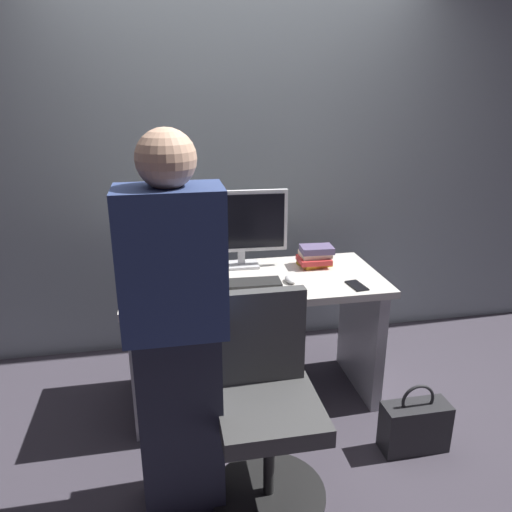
{
  "coord_description": "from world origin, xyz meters",
  "views": [
    {
      "loc": [
        -0.47,
        -2.49,
        1.77
      ],
      "look_at": [
        0.0,
        -0.05,
        0.91
      ],
      "focal_mm": 34.52,
      "sensor_mm": 36.0,
      "label": 1
    }
  ],
  "objects_px": {
    "desk": "(254,317)",
    "cell_phone": "(357,286)",
    "handbag": "(415,426)",
    "book_stack": "(315,256)",
    "office_chair": "(267,410)",
    "mouse": "(291,279)",
    "monitor": "(241,225)",
    "person_at_desk": "(176,334)",
    "keyboard": "(241,284)",
    "cup_near_keyboard": "(163,280)"
  },
  "relations": [
    {
      "from": "office_chair",
      "to": "book_stack",
      "type": "bearing_deg",
      "value": 61.07
    },
    {
      "from": "office_chair",
      "to": "monitor",
      "type": "xyz_separation_m",
      "value": [
        0.04,
        0.93,
        0.59
      ]
    },
    {
      "from": "keyboard",
      "to": "mouse",
      "type": "relative_size",
      "value": 4.3
    },
    {
      "from": "office_chair",
      "to": "mouse",
      "type": "relative_size",
      "value": 9.4
    },
    {
      "from": "cell_phone",
      "to": "handbag",
      "type": "bearing_deg",
      "value": -70.06
    },
    {
      "from": "book_stack",
      "to": "handbag",
      "type": "relative_size",
      "value": 0.55
    },
    {
      "from": "office_chair",
      "to": "desk",
      "type": "bearing_deg",
      "value": 83.53
    },
    {
      "from": "mouse",
      "to": "cell_phone",
      "type": "xyz_separation_m",
      "value": [
        0.33,
        -0.13,
        -0.01
      ]
    },
    {
      "from": "monitor",
      "to": "cup_near_keyboard",
      "type": "relative_size",
      "value": 5.26
    },
    {
      "from": "desk",
      "to": "mouse",
      "type": "height_order",
      "value": "mouse"
    },
    {
      "from": "person_at_desk",
      "to": "keyboard",
      "type": "height_order",
      "value": "person_at_desk"
    },
    {
      "from": "person_at_desk",
      "to": "handbag",
      "type": "bearing_deg",
      "value": 5.67
    },
    {
      "from": "desk",
      "to": "cell_phone",
      "type": "xyz_separation_m",
      "value": [
        0.52,
        -0.21,
        0.24
      ]
    },
    {
      "from": "cell_phone",
      "to": "desk",
      "type": "bearing_deg",
      "value": 150.65
    },
    {
      "from": "office_chair",
      "to": "monitor",
      "type": "distance_m",
      "value": 1.1
    },
    {
      "from": "office_chair",
      "to": "keyboard",
      "type": "bearing_deg",
      "value": 90.61
    },
    {
      "from": "desk",
      "to": "mouse",
      "type": "relative_size",
      "value": 14.29
    },
    {
      "from": "keyboard",
      "to": "cup_near_keyboard",
      "type": "xyz_separation_m",
      "value": [
        -0.41,
        0.02,
        0.04
      ]
    },
    {
      "from": "mouse",
      "to": "book_stack",
      "type": "relative_size",
      "value": 0.48
    },
    {
      "from": "mouse",
      "to": "cup_near_keyboard",
      "type": "bearing_deg",
      "value": 177.71
    },
    {
      "from": "desk",
      "to": "book_stack",
      "type": "height_order",
      "value": "book_stack"
    },
    {
      "from": "person_at_desk",
      "to": "handbag",
      "type": "relative_size",
      "value": 4.34
    },
    {
      "from": "keyboard",
      "to": "cell_phone",
      "type": "bearing_deg",
      "value": -9.46
    },
    {
      "from": "desk",
      "to": "book_stack",
      "type": "bearing_deg",
      "value": 19.36
    },
    {
      "from": "mouse",
      "to": "handbag",
      "type": "height_order",
      "value": "mouse"
    },
    {
      "from": "cell_phone",
      "to": "handbag",
      "type": "xyz_separation_m",
      "value": [
        0.2,
        -0.39,
        -0.63
      ]
    },
    {
      "from": "office_chair",
      "to": "book_stack",
      "type": "distance_m",
      "value": 1.06
    },
    {
      "from": "desk",
      "to": "handbag",
      "type": "height_order",
      "value": "desk"
    },
    {
      "from": "cell_phone",
      "to": "keyboard",
      "type": "bearing_deg",
      "value": 160.98
    },
    {
      "from": "office_chair",
      "to": "person_at_desk",
      "type": "bearing_deg",
      "value": 180.0
    },
    {
      "from": "person_at_desk",
      "to": "mouse",
      "type": "height_order",
      "value": "person_at_desk"
    },
    {
      "from": "mouse",
      "to": "book_stack",
      "type": "distance_m",
      "value": 0.31
    },
    {
      "from": "monitor",
      "to": "book_stack",
      "type": "xyz_separation_m",
      "value": [
        0.43,
        -0.07,
        -0.2
      ]
    },
    {
      "from": "monitor",
      "to": "keyboard",
      "type": "relative_size",
      "value": 1.26
    },
    {
      "from": "monitor",
      "to": "mouse",
      "type": "bearing_deg",
      "value": -52.95
    },
    {
      "from": "mouse",
      "to": "book_stack",
      "type": "height_order",
      "value": "book_stack"
    },
    {
      "from": "mouse",
      "to": "cell_phone",
      "type": "relative_size",
      "value": 0.69
    },
    {
      "from": "mouse",
      "to": "monitor",
      "type": "bearing_deg",
      "value": 127.05
    },
    {
      "from": "desk",
      "to": "monitor",
      "type": "distance_m",
      "value": 0.54
    },
    {
      "from": "desk",
      "to": "monitor",
      "type": "bearing_deg",
      "value": 100.3
    },
    {
      "from": "desk",
      "to": "handbag",
      "type": "distance_m",
      "value": 1.01
    },
    {
      "from": "keyboard",
      "to": "handbag",
      "type": "bearing_deg",
      "value": -30.37
    },
    {
      "from": "keyboard",
      "to": "desk",
      "type": "bearing_deg",
      "value": 45.93
    },
    {
      "from": "desk",
      "to": "monitor",
      "type": "relative_size",
      "value": 2.64
    },
    {
      "from": "desk",
      "to": "person_at_desk",
      "type": "bearing_deg",
      "value": -122.12
    },
    {
      "from": "person_at_desk",
      "to": "handbag",
      "type": "xyz_separation_m",
      "value": [
        1.17,
        0.12,
        -0.7
      ]
    },
    {
      "from": "office_chair",
      "to": "person_at_desk",
      "type": "xyz_separation_m",
      "value": [
        -0.37,
        0.0,
        0.41
      ]
    },
    {
      "from": "book_stack",
      "to": "desk",
      "type": "bearing_deg",
      "value": -160.64
    },
    {
      "from": "cell_phone",
      "to": "cup_near_keyboard",
      "type": "bearing_deg",
      "value": 164.39
    },
    {
      "from": "monitor",
      "to": "handbag",
      "type": "height_order",
      "value": "monitor"
    }
  ]
}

